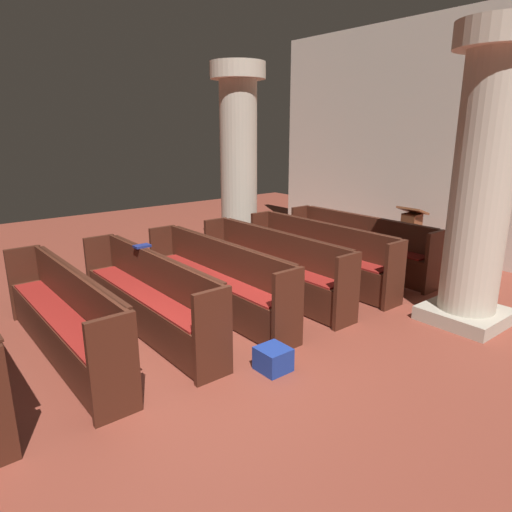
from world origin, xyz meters
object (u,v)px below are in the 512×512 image
pew_row_3 (216,276)px  pillar_aisle_side (483,177)px  pew_row_5 (62,313)px  lectern (410,240)px  kneeler_box_blue (273,359)px  hymn_book (142,246)px  pew_row_2 (272,263)px  pew_row_1 (319,252)px  pillar_far_side (239,159)px  pew_row_4 (148,293)px  pew_row_0 (359,242)px

pew_row_3 → pillar_aisle_side: (2.33, 2.36, 1.37)m
pew_row_3 → pew_row_5: 2.03m
lectern → kneeler_box_blue: bearing=-73.5°
pillar_aisle_side → hymn_book: (-2.82, -3.18, -0.91)m
pew_row_2 → pew_row_1: bearing=90.0°
pew_row_2 → lectern: (0.35, 3.09, -0.06)m
pillar_far_side → lectern: pillar_far_side is taller
pillar_aisle_side → kneeler_box_blue: pillar_aisle_side is taller
pew_row_2 → pew_row_4: same height
pew_row_1 → pew_row_5: (0.00, -4.05, 0.00)m
hymn_book → pew_row_5: bearing=-68.0°
lectern → kneeler_box_blue: (1.34, -4.55, -0.33)m
lectern → kneeler_box_blue: size_ratio=3.36×
pew_row_4 → kneeler_box_blue: (1.69, 0.57, -0.39)m
pew_row_2 → pillar_far_side: pillar_far_side is taller
kneeler_box_blue → pew_row_1: bearing=124.4°
lectern → kneeler_box_blue: 4.75m
pew_row_1 → lectern: (0.35, 2.08, -0.06)m
pew_row_1 → lectern: bearing=80.6°
pillar_aisle_side → lectern: (-1.99, 1.74, -1.43)m
pew_row_2 → pillar_aisle_side: bearing=30.1°
pew_row_5 → hymn_book: 1.38m
pew_row_0 → pew_row_3: size_ratio=1.00×
pew_row_3 → pillar_far_side: size_ratio=0.82×
pew_row_2 → pillar_aisle_side: 3.02m
pew_row_1 → kneeler_box_blue: size_ratio=9.20×
pew_row_2 → lectern: 3.11m
pew_row_5 → kneeler_box_blue: 2.35m
lectern → pew_row_0: bearing=-108.0°
pew_row_3 → lectern: bearing=85.2°
pew_row_0 → pillar_aisle_side: bearing=-16.2°
pillar_far_side → pew_row_5: bearing=-61.2°
pillar_aisle_side → pew_row_1: bearing=-171.8°
pillar_aisle_side → pew_row_5: bearing=-118.0°
pew_row_0 → hymn_book: 3.92m
pew_row_1 → pew_row_2: (0.00, -1.01, 0.00)m
pillar_far_side → kneeler_box_blue: (3.97, -2.57, -1.76)m
hymn_book → pew_row_1: bearing=80.3°
pew_row_1 → pew_row_5: 4.05m
pillar_far_side → lectern: size_ratio=3.35×
pillar_far_side → kneeler_box_blue: pillar_far_side is taller
pillar_far_side → lectern: bearing=37.0°
pew_row_0 → hymn_book: (-0.49, -3.86, 0.46)m
pew_row_3 → pillar_far_side: 3.41m
pew_row_2 → kneeler_box_blue: bearing=-40.7°
pillar_aisle_side → pew_row_2: bearing=-149.9°
pew_row_0 → pillar_far_side: 2.81m
pew_row_1 → hymn_book: size_ratio=14.28×
pillar_aisle_side → pillar_far_side: bearing=-177.1°
lectern → pew_row_3: bearing=-94.8°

